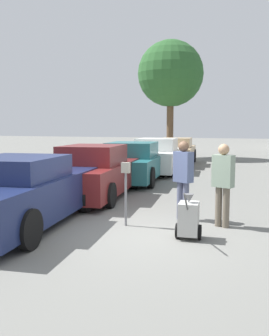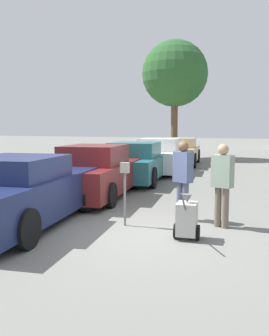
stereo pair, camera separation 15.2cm
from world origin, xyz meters
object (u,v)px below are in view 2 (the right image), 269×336
at_px(parked_car_tan, 180,152).
at_px(person_supervisor, 222,180).
at_px(parked_car_teal, 136,163).
at_px(parked_car_white, 161,156).
at_px(parking_meter, 125,182).
at_px(parked_car_navy, 20,192).
at_px(parked_car_maroon, 96,173).
at_px(equipment_cart, 187,219).
at_px(person_worker, 183,175).

height_order(parked_car_tan, person_supervisor, person_supervisor).
distance_m(parked_car_teal, person_supervisor, 6.70).
relative_size(parked_car_white, parking_meter, 4.01).
bearing_deg(parked_car_teal, parked_car_navy, -98.00).
bearing_deg(parked_car_maroon, equipment_cart, -50.46).
distance_m(parked_car_navy, parked_car_maroon, 3.49).
bearing_deg(person_supervisor, parked_car_white, -45.15).
bearing_deg(parking_meter, parked_car_teal, 109.06).
xyz_separation_m(parked_car_white, person_supervisor, (3.98, -8.57, 0.27)).
relative_size(parked_car_tan, person_worker, 2.94).
bearing_deg(person_worker, parked_car_navy, 56.53).
bearing_deg(parked_car_navy, parked_car_maroon, 82.00).
bearing_deg(person_supervisor, person_worker, 1.50).
bearing_deg(parked_car_tan, person_supervisor, -79.80).
bearing_deg(parking_meter, equipment_cart, -17.96).
distance_m(person_worker, person_supervisor, 0.95).
bearing_deg(parked_car_maroon, parked_car_tan, 82.01).
distance_m(person_supervisor, equipment_cart, 1.31).
xyz_separation_m(parked_car_teal, person_worker, (3.08, -5.09, 0.31)).
xyz_separation_m(parking_meter, person_worker, (1.01, 0.90, 0.07)).
bearing_deg(parked_car_maroon, person_supervisor, -36.25).
height_order(parked_car_navy, parked_car_maroon, parked_car_maroon).
xyz_separation_m(parked_car_maroon, parked_car_tan, (0.00, 9.97, -0.01)).
distance_m(person_worker, equipment_cart, 1.56).
xyz_separation_m(parked_car_teal, person_supervisor, (3.98, -5.39, 0.29)).
relative_size(parked_car_navy, parked_car_teal, 1.01).
bearing_deg(equipment_cart, person_worker, 101.31).
bearing_deg(parked_car_tan, parked_car_teal, -97.99).
relative_size(parked_car_maroon, parked_car_white, 0.91).
height_order(parked_car_tan, equipment_cart, parked_car_tan).
distance_m(parked_car_navy, parked_car_white, 9.92).
bearing_deg(parked_car_white, person_worker, -77.56).
bearing_deg(parked_car_maroon, parking_meter, -60.94).
distance_m(parked_car_tan, person_supervisor, 12.75).
bearing_deg(equipment_cart, parked_car_maroon, 131.67).
height_order(parked_car_teal, equipment_cart, parked_car_teal).
xyz_separation_m(parked_car_teal, parking_meter, (2.07, -5.99, 0.24)).
bearing_deg(person_worker, parked_car_teal, -30.42).
distance_m(parked_car_white, person_supervisor, 9.45).
distance_m(parked_car_maroon, equipment_cart, 4.76).
height_order(parked_car_teal, parked_car_tan, parked_car_teal).
xyz_separation_m(parked_car_tan, person_worker, (3.08, -11.81, 0.31)).
bearing_deg(parked_car_maroon, parked_car_navy, -98.00).
xyz_separation_m(parked_car_navy, parked_car_maroon, (0.00, 3.49, 0.01)).
bearing_deg(parking_meter, parked_car_navy, -160.18).
relative_size(parked_car_white, person_supervisor, 3.11).
bearing_deg(parked_car_white, person_supervisor, -73.08).
height_order(parked_car_maroon, parked_car_teal, parked_car_maroon).
distance_m(parked_car_navy, parked_car_teal, 6.73).
bearing_deg(equipment_cart, parked_car_tan, 99.02).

